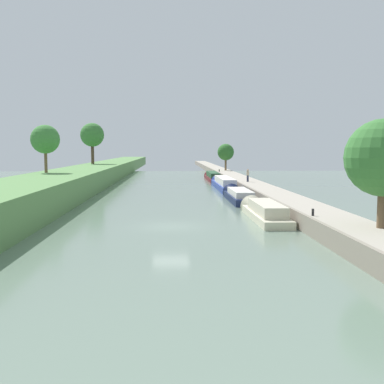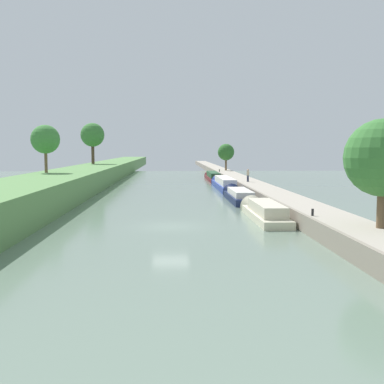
{
  "view_description": "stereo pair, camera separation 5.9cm",
  "coord_description": "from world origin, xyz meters",
  "px_view_note": "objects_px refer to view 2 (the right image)",
  "views": [
    {
      "loc": [
        0.01,
        -31.69,
        5.34
      ],
      "look_at": [
        2.14,
        14.76,
        1.0
      ],
      "focal_mm": 43.44,
      "sensor_mm": 36.0,
      "label": 1
    },
    {
      "loc": [
        0.07,
        -31.69,
        5.34
      ],
      "look_at": [
        2.14,
        14.76,
        1.0
      ],
      "focal_mm": 43.44,
      "sensor_mm": 36.0,
      "label": 2
    }
  ],
  "objects_px": {
    "narrowboat_navy": "(238,195)",
    "narrowboat_maroon": "(213,177)",
    "person_walking": "(248,175)",
    "narrowboat_cream": "(263,211)",
    "narrowboat_blue": "(224,184)",
    "mooring_bollard_near": "(313,212)",
    "mooring_bollard_far": "(220,170)"
  },
  "relations": [
    {
      "from": "narrowboat_cream",
      "to": "mooring_bollard_far",
      "type": "bearing_deg",
      "value": 87.89
    },
    {
      "from": "narrowboat_navy",
      "to": "person_walking",
      "type": "bearing_deg",
      "value": 75.78
    },
    {
      "from": "narrowboat_navy",
      "to": "mooring_bollard_far",
      "type": "distance_m",
      "value": 37.92
    },
    {
      "from": "narrowboat_maroon",
      "to": "mooring_bollard_far",
      "type": "bearing_deg",
      "value": 74.34
    },
    {
      "from": "person_walking",
      "to": "narrowboat_cream",
      "type": "bearing_deg",
      "value": -96.59
    },
    {
      "from": "person_walking",
      "to": "mooring_bollard_far",
      "type": "bearing_deg",
      "value": 91.96
    },
    {
      "from": "narrowboat_cream",
      "to": "narrowboat_maroon",
      "type": "distance_m",
      "value": 43.59
    },
    {
      "from": "narrowboat_cream",
      "to": "narrowboat_navy",
      "type": "distance_m",
      "value": 12.5
    },
    {
      "from": "narrowboat_cream",
      "to": "narrowboat_maroon",
      "type": "relative_size",
      "value": 0.72
    },
    {
      "from": "person_walking",
      "to": "mooring_bollard_far",
      "type": "relative_size",
      "value": 3.69
    },
    {
      "from": "narrowboat_maroon",
      "to": "mooring_bollard_near",
      "type": "xyz_separation_m",
      "value": [
        1.9,
        -50.1,
        0.75
      ]
    },
    {
      "from": "narrowboat_maroon",
      "to": "narrowboat_navy",
      "type": "bearing_deg",
      "value": -90.16
    },
    {
      "from": "narrowboat_blue",
      "to": "narrowboat_maroon",
      "type": "relative_size",
      "value": 1.11
    },
    {
      "from": "person_walking",
      "to": "mooring_bollard_near",
      "type": "relative_size",
      "value": 3.69
    },
    {
      "from": "narrowboat_navy",
      "to": "narrowboat_maroon",
      "type": "height_order",
      "value": "narrowboat_maroon"
    },
    {
      "from": "mooring_bollard_near",
      "to": "mooring_bollard_far",
      "type": "height_order",
      "value": "same"
    },
    {
      "from": "person_walking",
      "to": "narrowboat_maroon",
      "type": "bearing_deg",
      "value": 98.1
    },
    {
      "from": "narrowboat_cream",
      "to": "mooring_bollard_far",
      "type": "height_order",
      "value": "mooring_bollard_far"
    },
    {
      "from": "person_walking",
      "to": "mooring_bollard_far",
      "type": "xyz_separation_m",
      "value": [
        -0.91,
        26.45,
        -0.65
      ]
    },
    {
      "from": "mooring_bollard_far",
      "to": "mooring_bollard_near",
      "type": "bearing_deg",
      "value": -90.0
    },
    {
      "from": "narrowboat_maroon",
      "to": "narrowboat_cream",
      "type": "bearing_deg",
      "value": -89.95
    },
    {
      "from": "narrowboat_blue",
      "to": "person_walking",
      "type": "distance_m",
      "value": 4.13
    },
    {
      "from": "narrowboat_navy",
      "to": "narrowboat_maroon",
      "type": "relative_size",
      "value": 0.74
    },
    {
      "from": "narrowboat_blue",
      "to": "narrowboat_maroon",
      "type": "bearing_deg",
      "value": 90.03
    },
    {
      "from": "narrowboat_blue",
      "to": "narrowboat_navy",
      "type": "bearing_deg",
      "value": -90.39
    },
    {
      "from": "narrowboat_blue",
      "to": "person_walking",
      "type": "bearing_deg",
      "value": -44.36
    },
    {
      "from": "narrowboat_blue",
      "to": "person_walking",
      "type": "relative_size",
      "value": 10.09
    },
    {
      "from": "narrowboat_navy",
      "to": "mooring_bollard_far",
      "type": "xyz_separation_m",
      "value": [
        1.98,
        37.86,
        0.84
      ]
    },
    {
      "from": "narrowboat_cream",
      "to": "person_walking",
      "type": "distance_m",
      "value": 24.11
    },
    {
      "from": "mooring_bollard_near",
      "to": "mooring_bollard_far",
      "type": "bearing_deg",
      "value": 90.0
    },
    {
      "from": "narrowboat_blue",
      "to": "mooring_bollard_far",
      "type": "bearing_deg",
      "value": 85.45
    },
    {
      "from": "person_walking",
      "to": "mooring_bollard_near",
      "type": "xyz_separation_m",
      "value": [
        -0.91,
        -30.41,
        -0.65
      ]
    }
  ]
}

